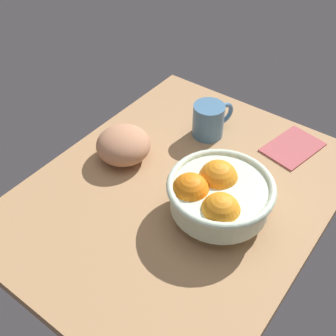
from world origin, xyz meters
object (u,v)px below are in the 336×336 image
Objects in this scene: bread_loaf at (123,145)px; napkin_folded at (293,147)px; fruit_bowl at (217,195)px; mug at (209,120)px.

bread_loaf is 42.84cm from napkin_folded.
bread_loaf is 0.89× the size of napkin_folded.
fruit_bowl is 1.68× the size of bread_loaf.
napkin_folded is 1.23× the size of mug.
fruit_bowl reaches higher than napkin_folded.
fruit_bowl is 31.69cm from napkin_folded.
fruit_bowl reaches higher than bread_loaf.
mug reaches higher than napkin_folded.
mug is at bearing -68.84° from napkin_folded.
fruit_bowl is 1.84× the size of mug.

